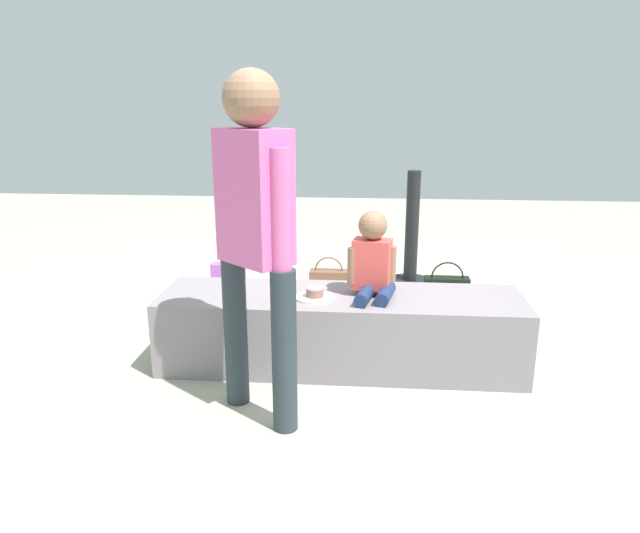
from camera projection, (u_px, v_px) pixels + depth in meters
ground_plane at (340, 364)px, 3.45m from camera, size 12.00×12.00×0.00m
concrete_ledge at (341, 330)px, 3.39m from camera, size 2.07×0.56×0.43m
child_seated at (373, 259)px, 3.27m from camera, size 0.28×0.34×0.48m
adult_standing at (255, 219)px, 2.63m from camera, size 0.40×0.37×1.63m
cake_plate at (315, 295)px, 3.28m from camera, size 0.22×0.22×0.07m
gift_bag at (229, 285)px, 4.35m from camera, size 0.25×0.09×0.39m
railing_post at (411, 244)px, 4.84m from camera, size 0.36×0.36×0.95m
water_bottle_near_gift at (239, 283)px, 4.64m from camera, size 0.07×0.07×0.22m
party_cup_red at (400, 327)px, 3.87m from camera, size 0.08×0.08×0.11m
cake_box_white at (275, 298)px, 4.37m from camera, size 0.38×0.39×0.14m
handbag_black_leather at (447, 289)px, 4.46m from camera, size 0.33×0.11×0.32m
handbag_brown_canvas at (329, 283)px, 4.59m from camera, size 0.30×0.12×0.33m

